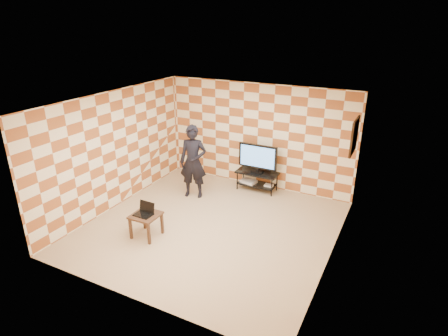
% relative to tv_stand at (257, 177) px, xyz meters
% --- Properties ---
extents(floor, '(5.00, 5.00, 0.00)m').
position_rel_tv_stand_xyz_m(floor, '(-0.15, -2.17, -0.37)').
color(floor, tan).
rests_on(floor, ground).
extents(wall_back, '(5.00, 0.02, 2.70)m').
position_rel_tv_stand_xyz_m(wall_back, '(-0.15, 0.33, 0.98)').
color(wall_back, '#FFF1C7').
rests_on(wall_back, ground).
extents(wall_front, '(5.00, 0.02, 2.70)m').
position_rel_tv_stand_xyz_m(wall_front, '(-0.15, -4.67, 0.98)').
color(wall_front, '#FFF1C7').
rests_on(wall_front, ground).
extents(wall_left, '(0.02, 5.00, 2.70)m').
position_rel_tv_stand_xyz_m(wall_left, '(-2.65, -2.17, 0.98)').
color(wall_left, '#FFF1C7').
rests_on(wall_left, ground).
extents(wall_right, '(0.02, 5.00, 2.70)m').
position_rel_tv_stand_xyz_m(wall_right, '(2.35, -2.17, 0.98)').
color(wall_right, '#FFF1C7').
rests_on(wall_right, ground).
extents(ceiling, '(5.00, 5.00, 0.02)m').
position_rel_tv_stand_xyz_m(ceiling, '(-0.15, -2.17, 2.33)').
color(ceiling, white).
rests_on(ceiling, wall_back).
extents(wall_art, '(0.04, 0.72, 0.72)m').
position_rel_tv_stand_xyz_m(wall_art, '(2.32, -0.62, 1.58)').
color(wall_art, black).
rests_on(wall_art, wall_right).
extents(tv_stand, '(1.08, 0.48, 0.50)m').
position_rel_tv_stand_xyz_m(tv_stand, '(0.00, 0.00, 0.00)').
color(tv_stand, black).
rests_on(tv_stand, floor).
extents(tv, '(1.01, 0.19, 0.74)m').
position_rel_tv_stand_xyz_m(tv, '(-0.00, -0.00, 0.54)').
color(tv, black).
rests_on(tv, tv_stand).
extents(dvd_player, '(0.44, 0.36, 0.07)m').
position_rel_tv_stand_xyz_m(dvd_player, '(-0.22, -0.03, -0.16)').
color(dvd_player, silver).
rests_on(dvd_player, tv_stand).
extents(game_console, '(0.22, 0.16, 0.05)m').
position_rel_tv_stand_xyz_m(game_console, '(0.33, -0.01, -0.17)').
color(game_console, silver).
rests_on(game_console, tv_stand).
extents(side_table, '(0.54, 0.54, 0.50)m').
position_rel_tv_stand_xyz_m(side_table, '(-1.16, -3.08, 0.04)').
color(side_table, '#3B2012').
rests_on(side_table, floor).
extents(laptop, '(0.37, 0.29, 0.24)m').
position_rel_tv_stand_xyz_m(laptop, '(-1.18, -3.08, 0.19)').
color(laptop, black).
rests_on(laptop, side_table).
extents(person, '(0.76, 0.61, 1.82)m').
position_rel_tv_stand_xyz_m(person, '(-1.28, -1.03, 0.54)').
color(person, black).
rests_on(person, floor).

